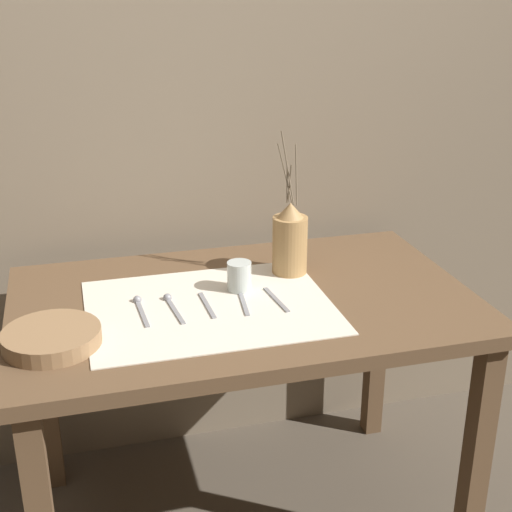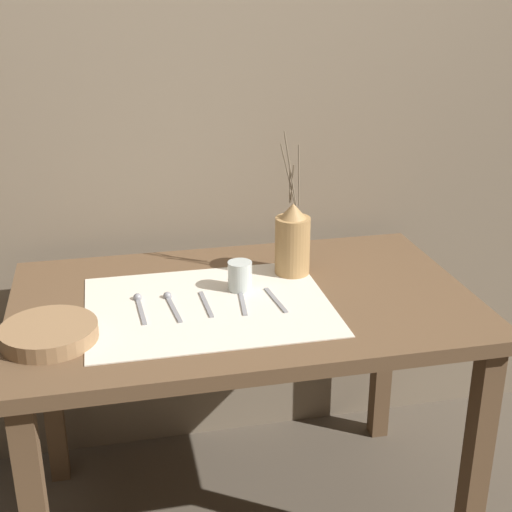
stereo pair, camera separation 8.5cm
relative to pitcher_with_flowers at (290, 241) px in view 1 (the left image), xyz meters
The scene contains 11 objects.
stone_wall_back 0.52m from the pitcher_with_flowers, 115.22° to the left, with size 7.00×0.06×2.40m.
wooden_table 0.30m from the pitcher_with_flowers, 142.83° to the right, with size 1.27×0.79×0.77m.
linen_cloth 0.34m from the pitcher_with_flowers, 148.56° to the right, with size 0.65×0.51×0.00m.
pitcher_with_flowers is the anchor object (origin of this frame).
wooden_bowl 0.75m from the pitcher_with_flowers, 158.01° to the right, with size 0.24×0.24×0.04m.
glass_tumbler_near 0.20m from the pitcher_with_flowers, 153.85° to the right, with size 0.07×0.07×0.08m.
spoon_outer 0.49m from the pitcher_with_flowers, 165.64° to the right, with size 0.03×0.17×0.02m.
spoon_inner 0.41m from the pitcher_with_flowers, 161.66° to the right, with size 0.04×0.17×0.02m.
fork_outer 0.34m from the pitcher_with_flowers, 149.85° to the right, with size 0.02×0.16×0.00m.
fork_inner 0.27m from the pitcher_with_flowers, 136.94° to the right, with size 0.03×0.16×0.00m.
knife_center 0.23m from the pitcher_with_flowers, 117.69° to the right, with size 0.03×0.16×0.00m.
Camera 1 is at (-0.43, -1.74, 1.61)m, focal length 50.00 mm.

